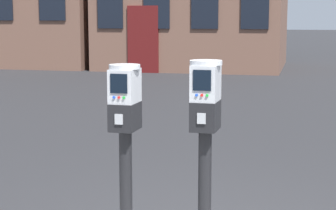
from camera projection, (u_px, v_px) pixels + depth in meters
parking_meter_near_kerb at (125, 122)px, 4.02m from camera, size 0.22×0.26×1.28m
parking_meter_twin_adjacent at (205, 121)px, 3.89m from camera, size 0.22×0.26×1.32m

